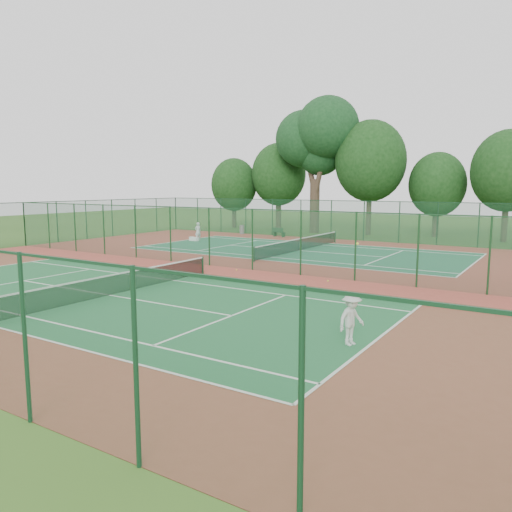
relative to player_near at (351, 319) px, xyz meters
The scene contains 19 objects.
ground 15.09m from the player_near, 139.09° to the left, with size 120.00×120.00×0.00m, color #33581B.
red_pad 15.09m from the player_near, 139.09° to the left, with size 40.00×36.00×0.01m, color brown.
court_near 11.45m from the player_near, behind, with size 23.77×10.97×0.01m, color #1C5931.
court_far 22.05m from the player_near, 121.11° to the left, with size 23.77×10.97×0.01m, color #1C5939.
fence_north 30.12m from the player_near, 112.22° to the left, with size 40.00×0.09×3.50m.
fence_west 32.91m from the player_near, 162.55° to the left, with size 0.09×36.00×3.50m.
fence_divider 15.09m from the player_near, 139.09° to the left, with size 40.00×0.09×3.50m.
tennis_net_near 11.42m from the player_near, behind, with size 0.10×12.90×0.97m.
tennis_net_far 22.04m from the player_near, 121.11° to the left, with size 0.10×12.90×0.97m.
player_near is the anchor object (origin of this frame).
player_far 30.02m from the player_near, 137.58° to the left, with size 0.58×0.38×1.59m, color silver.
trash_bin 35.30m from the player_near, 129.17° to the left, with size 0.49×0.49×0.88m, color slate.
bench 32.20m from the player_near, 123.54° to the left, with size 1.46×0.77×0.86m.
kit_bag 29.95m from the player_near, 138.30° to the left, with size 0.89×0.33×0.33m, color white.
stray_ball_a 13.98m from the player_near, 138.73° to the left, with size 0.07×0.07×0.07m, color #D6E936.
stray_ball_b 10.16m from the player_near, 117.97° to the left, with size 0.07×0.07×0.07m, color #C8EB36.
stray_ball_c 16.33m from the player_near, 144.63° to the left, with size 0.07×0.07×0.07m, color gold.
big_tree 37.81m from the player_near, 117.09° to the left, with size 8.79×6.43×13.50m.
evergreen_row 35.82m from the player_near, 107.70° to the left, with size 39.00×5.00×12.00m, color black, non-canonical shape.
Camera 1 is at (16.70, -23.66, 4.77)m, focal length 35.00 mm.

